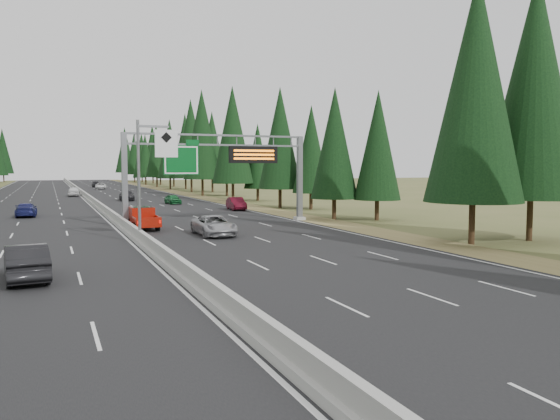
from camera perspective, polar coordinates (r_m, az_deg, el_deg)
The scene contains 17 objects.
ground at distance 13.41m, azimuth 2.66°, elevation -17.64°, with size 400.00×400.00×0.00m, color #4D5528.
road at distance 91.48m, azimuth -19.58°, elevation 1.13°, with size 32.00×260.00×0.08m, color black.
shoulder_right at distance 94.22m, azimuth -8.71°, elevation 1.43°, with size 3.60×260.00×0.06m, color olive.
median_barrier at distance 91.46m, azimuth -19.59°, elevation 1.37°, with size 0.70×260.00×0.85m.
sign_gantry at distance 48.24m, azimuth -5.76°, elevation 4.77°, with size 16.75×0.98×7.80m.
hov_sign_pole at distance 36.64m, azimuth -13.64°, elevation 3.89°, with size 2.80×0.50×8.00m.
tree_row_right at distance 79.14m, azimuth -2.93°, elevation 7.94°, with size 12.25×240.26×18.99m.
silver_minivan at distance 39.96m, azimuth -6.92°, elevation -1.61°, with size 2.40×5.20×1.45m, color #9B9B9F.
red_pickup at distance 45.33m, azimuth -14.16°, elevation -0.68°, with size 1.90×5.33×1.74m.
car_ahead_green at distance 74.51m, azimuth -11.14°, elevation 1.12°, with size 1.53×3.80×1.29m, color #155E2A.
car_ahead_dkred at distance 63.23m, azimuth -4.60°, elevation 0.67°, with size 1.55×4.43×1.46m, color #510B19.
car_ahead_dkgrey at distance 83.81m, azimuth -15.73°, elevation 1.47°, with size 2.06×5.08×1.47m, color black.
car_ahead_white at distance 128.20m, azimuth -18.23°, elevation 2.39°, with size 2.28×4.94×1.37m, color white.
car_ahead_far at distance 140.23m, azimuth -18.67°, elevation 2.59°, with size 1.85×4.59×1.56m, color black.
car_onc_near at distance 26.54m, azimuth -25.01°, elevation -4.95°, with size 1.70×4.87×1.61m, color black.
car_onc_blue at distance 60.15m, azimuth -25.00°, elevation 0.02°, with size 1.92×4.74×1.37m, color navy.
car_onc_white at distance 98.91m, azimuth -20.73°, elevation 1.82°, with size 1.88×4.68×1.59m, color white.
Camera 1 is at (-5.39, -11.19, 5.06)m, focal length 35.00 mm.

